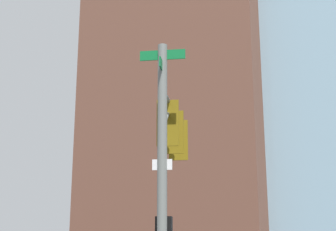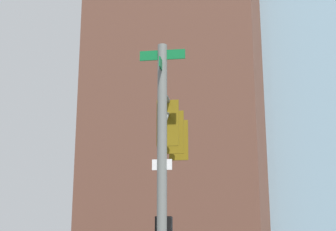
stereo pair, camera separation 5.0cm
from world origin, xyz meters
name	(u,v)px [view 1 (the left image)]	position (x,y,z in m)	size (l,w,h in m)	color
signal_pole_assembly	(170,152)	(0.87, 0.39, 4.51)	(3.93, 1.88, 6.86)	slate
building_brick_nearside	(209,102)	(42.95, 17.97, 18.95)	(24.99, 19.57, 37.90)	brown
building_brick_midblock	(196,73)	(48.26, 22.15, 24.82)	(21.80, 16.09, 49.64)	#845B47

